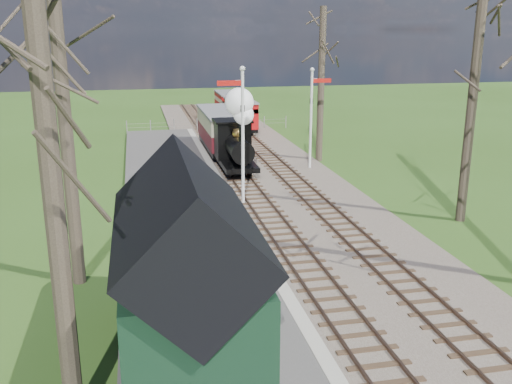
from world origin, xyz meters
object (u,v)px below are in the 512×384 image
Objects in this scene: semaphore_far at (312,111)px; person at (267,343)px; locomotive at (236,136)px; red_carriage_b at (229,106)px; station_shed at (187,271)px; semaphore_near at (241,126)px; coach at (220,128)px; bench at (225,325)px; sign_board at (255,294)px; red_carriage_a at (241,115)px.

person is at bearing -110.02° from semaphore_far.
red_carriage_b is (2.61, 18.39, -0.74)m from locomotive.
semaphore_near is at bearing 73.62° from station_shed.
coach is at bearing -28.28° from person.
semaphore_near is 4.08× the size of bench.
semaphore_far is at bearing 66.36° from bench.
semaphore_near is 5.07× the size of sign_board.
red_carriage_a is at bearing -90.00° from red_carriage_b.
red_carriage_a is at bearing 78.55° from locomotive.
semaphore_far is at bearing -81.93° from red_carriage_a.
red_carriage_b reaches higher than person.
red_carriage_b is 3.14× the size of bench.
coach reaches higher than bench.
semaphore_near is 5.85m from locomotive.
sign_board is at bearing -96.06° from coach.
coach is 6.13× the size of sign_board.
semaphore_near is 7.91m from semaphore_far.
coach is at bearing 127.59° from semaphore_far.
semaphore_far reaches higher than station_shed.
red_carriage_b is at bearing -30.21° from person.
semaphore_far is at bearing 64.28° from station_shed.
station_shed is 1.31× the size of red_carriage_b.
locomotive is (-4.39, -0.39, -1.19)m from semaphore_far.
red_carriage_b is at bearing 95.63° from semaphore_far.
red_carriage_a is at bearing 78.81° from bench.
coach is (-4.37, 5.68, -1.77)m from semaphore_far.
sign_board is (-2.37, -22.32, -0.76)m from coach.
semaphore_far is at bearing 67.94° from sign_board.
sign_board is at bearing -112.06° from semaphore_far.
person is (-5.29, -31.90, -0.45)m from red_carriage_a.
semaphore_near reaches higher than sign_board.
coach is 7.31m from red_carriage_a.
semaphore_far is 0.76× the size of coach.
sign_board is at bearing 35.30° from station_shed.
station_shed is 20.01m from semaphore_far.
semaphore_near is at bearing -93.77° from coach.
station_shed is at bearing 26.92° from person.
station_shed is at bearing -106.38° from semaphore_near.
locomotive is 0.98× the size of red_carriage_b.
semaphore_far is at bearing -52.41° from coach.
station_shed is at bearing -103.67° from locomotive.
locomotive is at bearing -174.98° from semaphore_far.
sign_board is (1.93, 1.36, -1.45)m from station_shed.
semaphore_near is 24.34m from red_carriage_b.
semaphore_far is 18.20m from red_carriage_b.
red_carriage_a reaches higher than sign_board.
semaphore_far is at bearing -42.17° from person.
semaphore_far is 19.52m from bench.
red_carriage_a is at bearing 77.26° from station_shed.
semaphore_near is 11.12m from sign_board.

